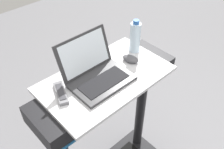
# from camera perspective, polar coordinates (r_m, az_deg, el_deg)

# --- Properties ---
(desk_board) EXTENTS (0.72, 0.42, 0.02)m
(desk_board) POSITION_cam_1_polar(r_m,az_deg,el_deg) (1.39, -1.40, -0.87)
(desk_board) COLOR silver
(desk_board) RESTS_ON treadmill_base
(laptop) EXTENTS (0.33, 0.28, 0.22)m
(laptop) POSITION_cam_1_polar(r_m,az_deg,el_deg) (1.35, -3.57, 0.50)
(laptop) COLOR #2D2D30
(laptop) RESTS_ON desk_board
(computer_mouse) EXTENTS (0.08, 0.11, 0.03)m
(computer_mouse) POSITION_cam_1_polar(r_m,az_deg,el_deg) (1.49, 4.21, 3.54)
(computer_mouse) COLOR #4C4C51
(computer_mouse) RESTS_ON desk_board
(water_bottle) EXTENTS (0.06, 0.06, 0.21)m
(water_bottle) POSITION_cam_1_polar(r_m,az_deg,el_deg) (1.53, 5.24, 8.42)
(water_bottle) COLOR silver
(water_bottle) RESTS_ON desk_board
(tv_remote) EXTENTS (0.10, 0.17, 0.02)m
(tv_remote) POSITION_cam_1_polar(r_m,az_deg,el_deg) (1.31, -11.45, -4.12)
(tv_remote) COLOR slate
(tv_remote) RESTS_ON desk_board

